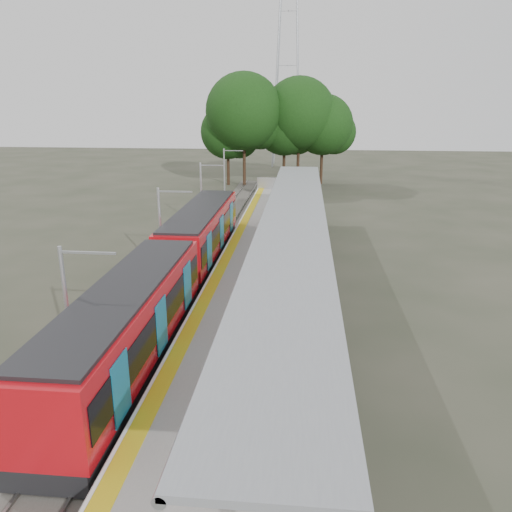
{
  "coord_description": "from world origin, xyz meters",
  "views": [
    {
      "loc": [
        2.07,
        -8.8,
        10.25
      ],
      "look_at": [
        -0.37,
        16.35,
        2.3
      ],
      "focal_mm": 35.0,
      "sensor_mm": 36.0,
      "label": 1
    }
  ],
  "objects_px": {
    "bench_mid": "(308,253)",
    "bench_far": "(306,214)",
    "litter_bin": "(282,284)",
    "bench_near": "(301,453)",
    "info_pillar_near": "(293,433)",
    "train": "(174,266)",
    "info_pillar_far": "(297,261)"
  },
  "relations": [
    {
      "from": "bench_mid",
      "to": "info_pillar_near",
      "type": "relative_size",
      "value": 0.89
    },
    {
      "from": "info_pillar_far",
      "to": "litter_bin",
      "type": "height_order",
      "value": "info_pillar_far"
    },
    {
      "from": "litter_bin",
      "to": "bench_mid",
      "type": "bearing_deg",
      "value": 75.24
    },
    {
      "from": "bench_near",
      "to": "bench_mid",
      "type": "bearing_deg",
      "value": 97.59
    },
    {
      "from": "bench_far",
      "to": "info_pillar_near",
      "type": "bearing_deg",
      "value": -74.81
    },
    {
      "from": "info_pillar_near",
      "to": "litter_bin",
      "type": "xyz_separation_m",
      "value": [
        -0.86,
        12.22,
        -0.4
      ]
    },
    {
      "from": "train",
      "to": "info_pillar_far",
      "type": "height_order",
      "value": "train"
    },
    {
      "from": "bench_near",
      "to": "info_pillar_near",
      "type": "bearing_deg",
      "value": 128.31
    },
    {
      "from": "bench_mid",
      "to": "litter_bin",
      "type": "height_order",
      "value": "bench_mid"
    },
    {
      "from": "train",
      "to": "litter_bin",
      "type": "bearing_deg",
      "value": -3.48
    },
    {
      "from": "info_pillar_far",
      "to": "litter_bin",
      "type": "bearing_deg",
      "value": -113.88
    },
    {
      "from": "info_pillar_near",
      "to": "info_pillar_far",
      "type": "distance_m",
      "value": 15.1
    },
    {
      "from": "bench_mid",
      "to": "info_pillar_near",
      "type": "height_order",
      "value": "info_pillar_near"
    },
    {
      "from": "train",
      "to": "info_pillar_far",
      "type": "distance_m",
      "value": 6.82
    },
    {
      "from": "litter_bin",
      "to": "bench_far",
      "type": "bearing_deg",
      "value": 85.79
    },
    {
      "from": "train",
      "to": "bench_mid",
      "type": "height_order",
      "value": "train"
    },
    {
      "from": "bench_near",
      "to": "bench_mid",
      "type": "xyz_separation_m",
      "value": [
        0.2,
        17.43,
        0.1
      ]
    },
    {
      "from": "train",
      "to": "info_pillar_near",
      "type": "height_order",
      "value": "train"
    },
    {
      "from": "bench_near",
      "to": "bench_far",
      "type": "distance_m",
      "value": 28.32
    },
    {
      "from": "bench_mid",
      "to": "info_pillar_near",
      "type": "distance_m",
      "value": 17.07
    },
    {
      "from": "bench_near",
      "to": "bench_mid",
      "type": "relative_size",
      "value": 0.85
    },
    {
      "from": "train",
      "to": "info_pillar_near",
      "type": "relative_size",
      "value": 14.32
    },
    {
      "from": "info_pillar_far",
      "to": "bench_far",
      "type": "bearing_deg",
      "value": 77.87
    },
    {
      "from": "bench_far",
      "to": "litter_bin",
      "type": "distance_m",
      "value": 15.78
    },
    {
      "from": "train",
      "to": "bench_mid",
      "type": "bearing_deg",
      "value": 33.17
    },
    {
      "from": "info_pillar_far",
      "to": "train",
      "type": "bearing_deg",
      "value": -168.23
    },
    {
      "from": "bench_near",
      "to": "info_pillar_far",
      "type": "relative_size",
      "value": 0.91
    },
    {
      "from": "info_pillar_far",
      "to": "litter_bin",
      "type": "relative_size",
      "value": 1.87
    },
    {
      "from": "bench_mid",
      "to": "info_pillar_near",
      "type": "bearing_deg",
      "value": -89.88
    },
    {
      "from": "bench_mid",
      "to": "bench_far",
      "type": "height_order",
      "value": "bench_mid"
    },
    {
      "from": "bench_near",
      "to": "info_pillar_near",
      "type": "relative_size",
      "value": 0.76
    },
    {
      "from": "litter_bin",
      "to": "info_pillar_far",
      "type": "bearing_deg",
      "value": 76.24
    }
  ]
}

